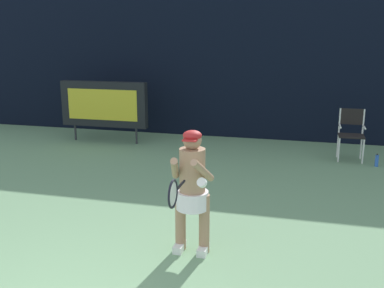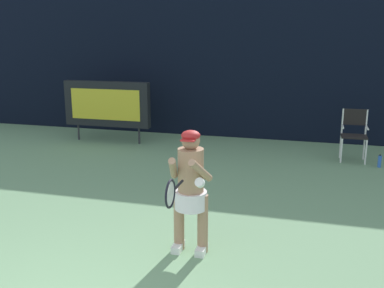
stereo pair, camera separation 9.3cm
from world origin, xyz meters
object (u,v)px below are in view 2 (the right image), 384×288
umpire_chair (354,132)px  tennis_racket (171,193)px  tennis_player (191,186)px  scoreboard (107,104)px  water_bottle (380,161)px

umpire_chair → tennis_racket: (-2.24, -5.50, 0.35)m
tennis_player → scoreboard: bearing=125.1°
umpire_chair → water_bottle: size_ratio=4.08×
tennis_player → tennis_racket: (-0.03, -0.64, 0.14)m
tennis_player → tennis_racket: bearing=-93.1°
scoreboard → umpire_chair: bearing=-1.8°
tennis_player → umpire_chair: bearing=65.5°
water_bottle → tennis_player: bearing=-121.3°
water_bottle → tennis_racket: 5.85m
scoreboard → tennis_player: tennis_player is taller
umpire_chair → tennis_racket: size_ratio=1.79×
umpire_chair → tennis_racket: bearing=-112.2°
scoreboard → water_bottle: (6.25, -0.58, -0.82)m
tennis_racket → water_bottle: bearing=58.0°
umpire_chair → water_bottle: (0.50, -0.40, -0.50)m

